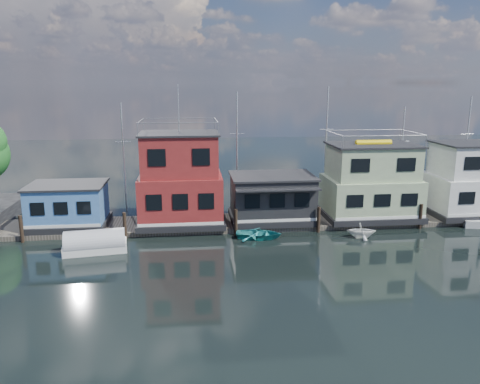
{
  "coord_description": "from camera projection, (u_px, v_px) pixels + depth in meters",
  "views": [
    {
      "loc": [
        -7.64,
        -27.61,
        12.32
      ],
      "look_at": [
        -3.35,
        12.0,
        3.0
      ],
      "focal_mm": 35.0,
      "sensor_mm": 36.0,
      "label": 1
    }
  ],
  "objects": [
    {
      "name": "dinghy_teal",
      "position": [
        259.0,
        234.0,
        37.87
      ],
      "size": [
        4.15,
        3.33,
        0.77
      ],
      "primitive_type": "imported",
      "rotation": [
        0.0,
        0.0,
        1.37
      ],
      "color": "teal",
      "rests_on": "ground"
    },
    {
      "name": "pilings",
      "position": [
        280.0,
        221.0,
        38.96
      ],
      "size": [
        42.28,
        0.28,
        2.2
      ],
      "color": "#2D2116",
      "rests_on": "ground"
    },
    {
      "name": "houseboat_green",
      "position": [
        371.0,
        183.0,
        42.04
      ],
      "size": [
        8.4,
        5.9,
        7.03
      ],
      "color": "black",
      "rests_on": "dock"
    },
    {
      "name": "dinghy_white",
      "position": [
        361.0,
        230.0,
        38.02
      ],
      "size": [
        2.65,
        2.37,
        1.25
      ],
      "primitive_type": "imported",
      "rotation": [
        0.0,
        0.0,
        1.42
      ],
      "color": "white",
      "rests_on": "ground"
    },
    {
      "name": "background_masts",
      "position": [
        314.0,
        152.0,
        47.0
      ],
      "size": [
        36.4,
        0.16,
        12.0
      ],
      "color": "silver",
      "rests_on": "ground"
    },
    {
      "name": "houseboat_red",
      "position": [
        180.0,
        181.0,
        40.13
      ],
      "size": [
        7.4,
        5.9,
        11.86
      ],
      "color": "black",
      "rests_on": "dock"
    },
    {
      "name": "houseboat_dark",
      "position": [
        272.0,
        198.0,
        41.33
      ],
      "size": [
        7.4,
        6.1,
        4.06
      ],
      "color": "black",
      "rests_on": "dock"
    },
    {
      "name": "houseboat_white",
      "position": [
        475.0,
        181.0,
        43.09
      ],
      "size": [
        8.4,
        5.9,
        6.66
      ],
      "color": "black",
      "rests_on": "dock"
    },
    {
      "name": "tarp_runabout",
      "position": [
        95.0,
        243.0,
        34.73
      ],
      "size": [
        4.75,
        2.43,
        1.84
      ],
      "rotation": [
        0.0,
        0.0,
        0.14
      ],
      "color": "silver",
      "rests_on": "ground"
    },
    {
      "name": "houseboat_blue",
      "position": [
        68.0,
        205.0,
        39.56
      ],
      "size": [
        6.4,
        4.9,
        3.66
      ],
      "color": "black",
      "rests_on": "dock"
    },
    {
      "name": "ground",
      "position": [
        311.0,
        277.0,
        30.34
      ],
      "size": [
        160.0,
        160.0,
        0.0
      ],
      "primitive_type": "plane",
      "color": "black",
      "rests_on": "ground"
    },
    {
      "name": "dock",
      "position": [
        277.0,
        221.0,
        41.91
      ],
      "size": [
        48.0,
        5.0,
        0.4
      ],
      "primitive_type": "cube",
      "color": "#595147",
      "rests_on": "ground"
    }
  ]
}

